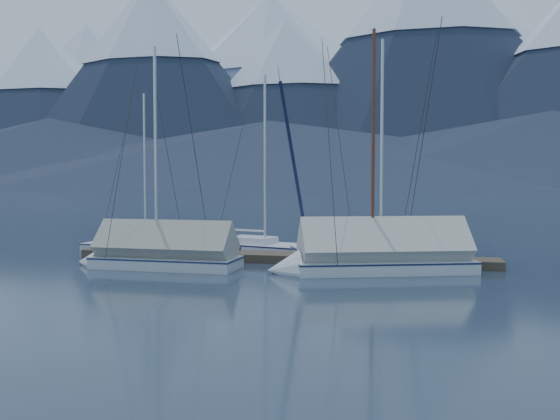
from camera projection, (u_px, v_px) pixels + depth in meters
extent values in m
plane|color=#162232|center=(269.00, 268.00, 23.33)|extent=(1000.00, 1000.00, 0.00)
cone|color=#475675|center=(88.00, 104.00, 487.26)|extent=(308.00, 308.00, 130.00)
cone|color=silver|center=(87.00, 57.00, 485.26)|extent=(133.24, 133.24, 54.60)
cone|color=#475675|center=(270.00, 89.00, 472.26)|extent=(352.00, 352.00, 150.00)
cone|color=silver|center=(270.00, 34.00, 469.96)|extent=(152.28, 152.28, 63.00)
cone|color=#475675|center=(467.00, 87.00, 428.87)|extent=(330.00, 330.00, 140.00)
cone|color=silver|center=(468.00, 30.00, 426.72)|extent=(142.76, 142.76, 58.80)
cone|color=#192133|center=(41.00, 107.00, 362.40)|extent=(209.00, 209.00, 95.00)
cone|color=silver|center=(40.00, 61.00, 360.94)|extent=(90.41, 90.41, 39.90)
cone|color=#192133|center=(150.00, 82.00, 329.20)|extent=(190.00, 190.00, 115.00)
cone|color=silver|center=(150.00, 20.00, 327.42)|extent=(82.19, 82.19, 48.30)
cone|color=#192133|center=(286.00, 103.00, 322.61)|extent=(171.00, 171.00, 90.00)
cone|color=silver|center=(286.00, 54.00, 321.22)|extent=(73.97, 73.97, 37.80)
cone|color=#192133|center=(427.00, 60.00, 319.06)|extent=(228.00, 228.00, 135.00)
cone|color=#192133|center=(50.00, 152.00, 306.29)|extent=(364.00, 364.00, 35.00)
cone|color=#192133|center=(270.00, 154.00, 269.55)|extent=(416.00, 416.00, 30.00)
cone|color=#192133|center=(551.00, 149.00, 247.22)|extent=(390.00, 390.00, 32.00)
cube|color=#382D23|center=(280.00, 257.00, 25.26)|extent=(18.00, 1.50, 0.34)
cube|color=black|center=(150.00, 258.00, 26.63)|extent=(3.00, 1.30, 0.30)
cube|color=black|center=(280.00, 263.00, 25.27)|extent=(3.00, 1.30, 0.30)
cube|color=black|center=(424.00, 267.00, 23.92)|extent=(3.00, 1.30, 0.30)
cylinder|color=#382D23|center=(117.00, 247.00, 27.74)|extent=(0.12, 0.12, 0.35)
cylinder|color=#382D23|center=(102.00, 250.00, 26.38)|extent=(0.12, 0.12, 0.35)
cylinder|color=#382D23|center=(177.00, 248.00, 27.07)|extent=(0.12, 0.12, 0.35)
cylinder|color=#382D23|center=(164.00, 252.00, 25.70)|extent=(0.12, 0.12, 0.35)
cylinder|color=#382D23|center=(240.00, 250.00, 26.39)|extent=(0.12, 0.12, 0.35)
cylinder|color=#382D23|center=(230.00, 254.00, 25.02)|extent=(0.12, 0.12, 0.35)
cylinder|color=#382D23|center=(306.00, 252.00, 25.71)|extent=(0.12, 0.12, 0.35)
cylinder|color=#382D23|center=(300.00, 256.00, 24.35)|extent=(0.12, 0.12, 0.35)
cylinder|color=#382D23|center=(376.00, 254.00, 25.03)|extent=(0.12, 0.12, 0.35)
cylinder|color=#382D23|center=(373.00, 258.00, 23.67)|extent=(0.12, 0.12, 0.35)
cylinder|color=#382D23|center=(449.00, 256.00, 24.35)|extent=(0.12, 0.12, 0.35)
cylinder|color=#382D23|center=(451.00, 261.00, 22.99)|extent=(0.12, 0.12, 0.35)
cube|color=#B9BCC6|center=(139.00, 249.00, 28.74)|extent=(5.48, 2.06, 0.59)
cube|color=#B9BCC6|center=(139.00, 255.00, 28.76)|extent=(4.63, 1.21, 0.27)
cube|color=navy|center=(139.00, 244.00, 28.73)|extent=(5.54, 2.08, 0.05)
cone|color=#B9BCC6|center=(198.00, 251.00, 27.89)|extent=(1.07, 1.77, 1.73)
cube|color=#B9BCC6|center=(134.00, 240.00, 28.80)|extent=(1.95, 1.35, 0.27)
cylinder|color=#B2B7BF|center=(145.00, 169.00, 28.44)|extent=(0.11, 0.11, 7.20)
cylinder|color=#B2B7BF|center=(122.00, 232.00, 28.95)|extent=(2.43, 0.20, 0.08)
cylinder|color=#26262B|center=(170.00, 169.00, 28.07)|extent=(0.16, 2.72, 7.21)
cube|color=silver|center=(258.00, 250.00, 28.33)|extent=(6.28, 3.48, 0.66)
cube|color=silver|center=(258.00, 256.00, 28.34)|extent=(5.18, 2.38, 0.30)
cube|color=#191541|center=(258.00, 244.00, 28.31)|extent=(6.34, 3.52, 0.06)
cone|color=silver|center=(323.00, 254.00, 26.70)|extent=(1.56, 2.13, 1.91)
cube|color=silver|center=(253.00, 240.00, 28.44)|extent=(2.38, 1.89, 0.30)
cylinder|color=#B2B7BF|center=(265.00, 160.00, 27.91)|extent=(0.12, 0.12, 7.95)
cylinder|color=#B2B7BF|center=(240.00, 230.00, 28.75)|extent=(2.61, 0.79, 0.09)
cylinder|color=#26262B|center=(293.00, 159.00, 27.21)|extent=(0.81, 2.91, 7.96)
cube|color=silver|center=(371.00, 255.00, 26.40)|extent=(7.17, 5.03, 0.75)
cube|color=silver|center=(371.00, 262.00, 26.41)|extent=(5.80, 3.66, 0.34)
cube|color=#19244C|center=(371.00, 248.00, 26.38)|extent=(7.24, 5.08, 0.07)
cone|color=silver|center=(452.00, 252.00, 27.25)|extent=(2.08, 2.52, 2.20)
cube|color=silver|center=(364.00, 243.00, 26.29)|extent=(2.86, 2.48, 0.34)
cylinder|color=#B2B7BF|center=(382.00, 144.00, 26.24)|extent=(0.14, 0.14, 9.15)
cylinder|color=#B2B7BF|center=(347.00, 232.00, 26.09)|extent=(2.83, 1.43, 0.10)
cylinder|color=#26262B|center=(418.00, 144.00, 26.61)|extent=(1.52, 3.13, 9.16)
cube|color=silver|center=(383.00, 268.00, 22.42)|extent=(7.07, 4.41, 0.71)
cube|color=silver|center=(383.00, 277.00, 22.44)|extent=(5.78, 3.08, 0.32)
cube|color=#172046|center=(383.00, 261.00, 22.41)|extent=(7.14, 4.45, 0.06)
cone|color=silver|center=(283.00, 270.00, 22.03)|extent=(1.86, 2.53, 2.27)
cylinder|color=#592819|center=(373.00, 145.00, 22.14)|extent=(0.13, 0.13, 8.60)
cylinder|color=#592819|center=(411.00, 242.00, 22.48)|extent=(2.87, 1.07, 0.10)
cylinder|color=#26262B|center=(329.00, 145.00, 21.96)|extent=(1.12, 3.18, 8.61)
cube|color=#B0AFA5|center=(383.00, 248.00, 22.38)|extent=(6.77, 4.34, 2.41)
cube|color=silver|center=(166.00, 265.00, 23.38)|extent=(5.78, 2.13, 0.68)
cube|color=silver|center=(167.00, 273.00, 23.40)|extent=(4.91, 1.19, 0.31)
cube|color=#19254C|center=(166.00, 258.00, 23.36)|extent=(5.84, 2.15, 0.06)
cone|color=silver|center=(91.00, 262.00, 24.18)|extent=(1.16, 1.99, 1.97)
cylinder|color=#B2B7BF|center=(156.00, 152.00, 23.24)|extent=(0.12, 0.12, 8.22)
cylinder|color=#B2B7BF|center=(191.00, 242.00, 23.08)|extent=(2.59, 0.13, 0.09)
cylinder|color=#26262B|center=(122.00, 152.00, 23.59)|extent=(0.06, 2.90, 8.23)
cube|color=gray|center=(166.00, 246.00, 23.34)|extent=(5.50, 2.16, 2.09)
imported|color=black|center=(411.00, 236.00, 24.39)|extent=(0.54, 0.67, 1.62)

